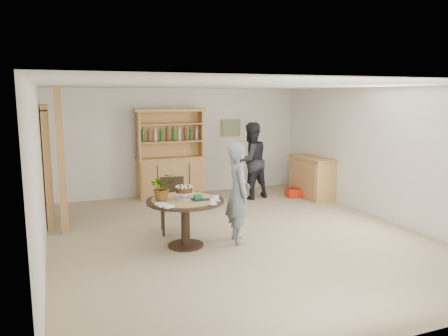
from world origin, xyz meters
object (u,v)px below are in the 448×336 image
at_px(hutch, 171,167).
at_px(teen_boy, 238,193).
at_px(sideboard, 312,177).
at_px(adult_person, 251,161).
at_px(dining_table, 185,209).
at_px(dining_chair, 173,201).
at_px(red_suitcase, 299,192).

xyz_separation_m(hutch, teen_boy, (0.19, -3.52, 0.12)).
xyz_separation_m(sideboard, teen_boy, (-2.85, -2.28, 0.34)).
bearing_deg(adult_person, teen_boy, 49.74).
xyz_separation_m(hutch, dining_table, (-0.66, -3.42, -0.08)).
relative_size(sideboard, dining_chair, 1.33).
bearing_deg(adult_person, dining_table, 36.56).
bearing_deg(hutch, dining_table, -100.86).
relative_size(dining_table, dining_chair, 1.27).
bearing_deg(teen_boy, dining_chair, 50.45).
xyz_separation_m(hutch, dining_chair, (-0.64, -2.59, -0.15)).
xyz_separation_m(hutch, sideboard, (3.04, -1.24, -0.22)).
relative_size(sideboard, adult_person, 0.72).
distance_m(dining_chair, red_suitcase, 3.77).
bearing_deg(teen_boy, red_suitcase, -38.78).
height_order(sideboard, teen_boy, teen_boy).
bearing_deg(sideboard, hutch, 157.79).
distance_m(sideboard, dining_table, 4.29).
distance_m(teen_boy, adult_person, 3.07).
height_order(sideboard, adult_person, adult_person).
height_order(adult_person, red_suitcase, adult_person).
bearing_deg(dining_chair, red_suitcase, 33.34).
xyz_separation_m(dining_table, adult_person, (2.32, 2.59, 0.27)).
xyz_separation_m(hutch, red_suitcase, (2.80, -1.11, -0.59)).
bearing_deg(dining_table, red_suitcase, 33.77).
xyz_separation_m(hutch, adult_person, (1.67, -0.82, 0.18)).
xyz_separation_m(dining_table, dining_chair, (0.01, 0.83, -0.07)).
distance_m(sideboard, teen_boy, 3.66).
distance_m(sideboard, adult_person, 1.49).
distance_m(sideboard, red_suitcase, 0.46).
distance_m(dining_table, teen_boy, 0.88).
relative_size(hutch, dining_chair, 2.16).
distance_m(hutch, teen_boy, 3.52).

